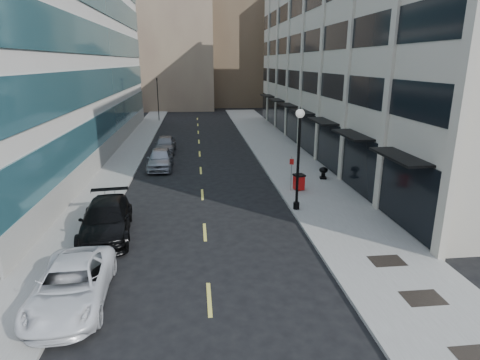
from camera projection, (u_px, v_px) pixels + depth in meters
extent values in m
plane|color=black|center=(212.00, 335.00, 12.59)|extent=(160.00, 160.00, 0.00)
cube|color=gray|center=(294.00, 167.00, 32.43)|extent=(5.00, 80.00, 0.15)
cube|color=gray|center=(116.00, 172.00, 30.94)|extent=(3.00, 80.00, 0.15)
cube|color=#AFA694|center=(379.00, 53.00, 37.58)|extent=(14.00, 46.00, 18.00)
cube|color=black|center=(303.00, 129.00, 38.82)|extent=(0.18, 46.00, 3.60)
cube|color=black|center=(305.00, 81.00, 37.55)|extent=(0.12, 46.00, 1.80)
cube|color=black|center=(307.00, 42.00, 36.55)|extent=(0.12, 46.00, 1.80)
cube|color=black|center=(308.00, 0.00, 35.56)|extent=(0.12, 46.00, 1.80)
cube|color=#AFA694|center=(471.00, 41.00, 14.91)|extent=(0.35, 0.60, 18.00)
cube|color=#AFA694|center=(394.00, 47.00, 20.63)|extent=(0.35, 0.60, 18.00)
cube|color=#AFA694|center=(350.00, 50.00, 26.35)|extent=(0.35, 0.60, 18.00)
cube|color=#AFA694|center=(322.00, 52.00, 32.07)|extent=(0.35, 0.60, 18.00)
cube|color=#AFA694|center=(303.00, 54.00, 37.79)|extent=(0.35, 0.60, 18.00)
cube|color=#AFA694|center=(289.00, 55.00, 43.51)|extent=(0.35, 0.60, 18.00)
cube|color=#AFA694|center=(278.00, 55.00, 49.23)|extent=(0.35, 0.60, 18.00)
cube|color=#AFA694|center=(269.00, 56.00, 54.94)|extent=(0.35, 0.60, 18.00)
cube|color=black|center=(399.00, 157.00, 19.15)|extent=(1.30, 4.00, 0.12)
cube|color=black|center=(352.00, 135.00, 24.87)|extent=(1.30, 4.00, 0.12)
cube|color=black|center=(322.00, 121.00, 30.59)|extent=(1.30, 4.00, 0.12)
cube|color=black|center=(302.00, 112.00, 36.31)|extent=(1.30, 4.00, 0.12)
cube|color=black|center=(287.00, 105.00, 42.02)|extent=(1.30, 4.00, 0.12)
cube|color=black|center=(276.00, 100.00, 47.74)|extent=(1.30, 4.00, 0.12)
cube|color=black|center=(267.00, 96.00, 53.46)|extent=(1.30, 4.00, 0.12)
cube|color=beige|center=(6.00, 40.00, 33.80)|extent=(16.00, 46.00, 20.00)
cube|color=gray|center=(113.00, 144.00, 37.23)|extent=(0.20, 46.00, 1.80)
cube|color=#2B5C66|center=(111.00, 122.00, 36.63)|extent=(0.14, 45.60, 2.40)
cube|color=#2B5C66|center=(108.00, 82.00, 35.64)|extent=(0.14, 45.60, 2.40)
cube|color=#2B5C66|center=(104.00, 41.00, 34.65)|extent=(0.14, 45.60, 2.40)
cube|color=#8D7A5C|center=(172.00, 29.00, 73.01)|extent=(14.00, 18.00, 28.00)
cube|color=brown|center=(235.00, 15.00, 77.25)|extent=(12.00, 16.00, 34.00)
cube|color=#8D7A5C|center=(126.00, 48.00, 82.33)|extent=(12.00, 14.00, 22.00)
cube|color=#AFA694|center=(292.00, 52.00, 74.57)|extent=(10.00, 14.00, 20.00)
cube|color=black|center=(480.00, 357.00, 11.45)|extent=(1.40, 1.00, 0.01)
cube|color=black|center=(423.00, 298.00, 14.31)|extent=(1.40, 1.00, 0.01)
cube|color=black|center=(387.00, 261.00, 16.98)|extent=(1.40, 1.00, 0.01)
cube|color=#D8CC4C|center=(209.00, 299.00, 14.50)|extent=(0.15, 2.20, 0.01)
cube|color=#D8CC4C|center=(205.00, 232.00, 20.22)|extent=(0.15, 2.20, 0.01)
cube|color=#D8CC4C|center=(202.00, 194.00, 25.93)|extent=(0.15, 2.20, 0.01)
cube|color=#D8CC4C|center=(201.00, 170.00, 31.65)|extent=(0.15, 2.20, 0.01)
cube|color=#D8CC4C|center=(200.00, 154.00, 37.37)|extent=(0.15, 2.20, 0.01)
cube|color=#D8CC4C|center=(199.00, 142.00, 43.09)|extent=(0.15, 2.20, 0.01)
cube|color=#D8CC4C|center=(198.00, 132.00, 48.81)|extent=(0.15, 2.20, 0.01)
cube|color=#D8CC4C|center=(198.00, 125.00, 54.53)|extent=(0.15, 2.20, 0.01)
cube|color=#D8CC4C|center=(197.00, 119.00, 60.25)|extent=(0.15, 2.20, 0.01)
cylinder|color=black|center=(158.00, 100.00, 56.91)|extent=(0.12, 0.12, 6.00)
imported|color=black|center=(157.00, 79.00, 56.06)|extent=(0.66, 0.66, 1.98)
imported|color=white|center=(71.00, 285.00, 14.04)|extent=(2.71, 5.42, 1.47)
imported|color=black|center=(106.00, 220.00, 19.61)|extent=(2.94, 5.97, 1.67)
imported|color=#999BA2|center=(160.00, 159.00, 32.04)|extent=(1.93, 4.79, 1.63)
imported|color=slate|center=(165.00, 144.00, 37.76)|extent=(1.92, 4.65, 1.58)
cube|color=red|center=(299.00, 182.00, 26.25)|extent=(0.70, 0.70, 0.93)
cube|color=black|center=(299.00, 175.00, 26.11)|extent=(0.79, 0.79, 0.11)
cylinder|color=black|center=(295.00, 187.00, 26.64)|extent=(0.06, 0.20, 0.20)
cylinder|color=black|center=(300.00, 187.00, 26.68)|extent=(0.06, 0.20, 0.20)
cylinder|color=black|center=(296.00, 206.00, 22.93)|extent=(0.35, 0.35, 0.40)
cylinder|color=black|center=(298.00, 162.00, 22.21)|extent=(0.15, 0.15, 5.06)
sphere|color=silver|center=(300.00, 113.00, 21.45)|extent=(0.48, 0.48, 0.48)
cone|color=black|center=(300.00, 108.00, 21.37)|extent=(0.13, 0.13, 0.20)
cylinder|color=slate|center=(291.00, 174.00, 25.98)|extent=(0.04, 0.04, 2.27)
cube|color=#A90E0B|center=(292.00, 162.00, 25.73)|extent=(0.26, 0.13, 0.36)
cube|color=black|center=(323.00, 178.00, 28.92)|extent=(0.55, 0.55, 0.13)
cylinder|color=black|center=(323.00, 174.00, 28.84)|extent=(0.29, 0.29, 0.44)
ellipsoid|color=black|center=(324.00, 170.00, 28.75)|extent=(0.62, 0.62, 0.43)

